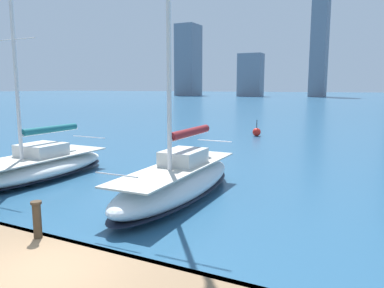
% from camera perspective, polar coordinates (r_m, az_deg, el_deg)
% --- Properties ---
extents(dock_pier, '(28.00, 2.80, 0.60)m').
position_cam_1_polar(dock_pier, '(8.43, -21.28, -17.59)').
color(dock_pier, '#896B4C').
rests_on(dock_pier, ground).
extents(city_skyline, '(169.55, 22.18, 54.95)m').
position_cam_1_polar(city_skyline, '(162.83, 26.79, 13.30)').
color(city_skyline, slate).
rests_on(city_skyline, ground).
extents(sailboat_maroon, '(2.51, 8.26, 12.70)m').
position_cam_1_polar(sailboat_maroon, '(14.15, -2.13, -5.40)').
color(sailboat_maroon, silver).
rests_on(sailboat_maroon, ground).
extents(sailboat_teal, '(2.98, 8.20, 9.60)m').
position_cam_1_polar(sailboat_teal, '(18.67, -22.86, -3.11)').
color(sailboat_teal, white).
rests_on(sailboat_teal, ground).
extents(mooring_post, '(0.26, 0.26, 0.91)m').
position_cam_1_polar(mooring_post, '(9.82, -22.54, -10.51)').
color(mooring_post, '#423323').
rests_on(mooring_post, dock_pier).
extents(channel_buoy, '(0.70, 0.70, 1.40)m').
position_cam_1_polar(channel_buoy, '(32.50, 9.82, 1.81)').
color(channel_buoy, red).
rests_on(channel_buoy, ground).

